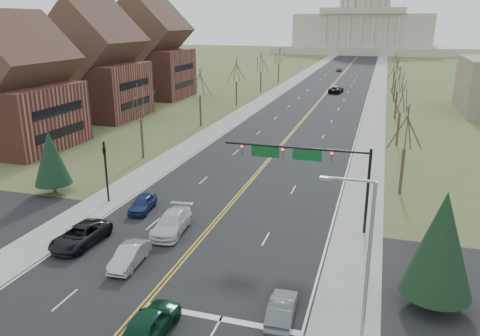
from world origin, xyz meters
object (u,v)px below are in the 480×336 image
Objects in this scene: car_nb_inner_lead at (150,323)px; car_sb_inner_second at (172,223)px; signal_left at (106,165)px; car_far_nb at (336,89)px; car_nb_outer_lead at (282,309)px; car_sb_outer_second at (143,203)px; car_far_sb at (339,69)px; signal_mast at (306,161)px; car_sb_inner_lead at (129,256)px; street_light at (364,249)px; car_sb_outer_lead at (81,235)px.

car_nb_inner_lead is 13.37m from car_sb_inner_second.
car_far_nb is (13.75, 78.64, -2.88)m from signal_left.
car_far_nb is (-6.18, 92.14, 0.13)m from car_nb_outer_lead.
signal_left reaches higher than car_nb_inner_lead.
signal_left reaches higher than car_sb_outer_second.
signal_left is 79.89m from car_far_nb.
car_sb_inner_second is at bearing -88.27° from car_far_sb.
signal_mast is 15.77m from car_sb_inner_lead.
street_light is at bearing -82.06° from car_far_sb.
signal_left is 21.80m from car_nb_inner_lead.
signal_mast is 2.78× the size of car_sb_inner_lead.
signal_left is 10.24m from car_sb_inner_second.
car_nb_outer_lead is at bearing -83.77° from car_far_sb.
signal_left is 1.24× the size of car_nb_inner_lead.
signal_mast reaches higher than car_far_sb.
car_sb_outer_lead is at bearing -37.80° from car_nb_inner_lead.
car_far_sb is at bearing 85.73° from signal_left.
signal_left reaches higher than car_far_sb.
car_nb_inner_lead reaches higher than car_sb_inner_second.
car_nb_outer_lead is at bearing 101.25° from car_far_nb.
signal_mast is at bearing -107.03° from car_nb_inner_lead.
car_far_sb is (6.73, 138.00, -0.09)m from car_sb_outer_lead.
car_sb_inner_second is at bearing -68.85° from car_nb_inner_lead.
street_light is at bearing 103.90° from car_far_nb.
car_sb_outer_lead is (-21.32, 4.89, -4.45)m from street_light.
car_sb_outer_lead is at bearing 157.74° from car_sb_inner_lead.
car_far_sb is at bearing -89.41° from car_nb_outer_lead.
car_sb_outer_lead is at bearing -107.57° from car_sb_outer_second.
car_nb_inner_lead is 1.22× the size of car_far_sb.
car_sb_outer_second is (-9.01, 15.96, -0.12)m from car_nb_inner_lead.
signal_mast is 1.34× the size of street_light.
car_nb_inner_lead reaches higher than car_far_nb.
signal_mast reaches higher than car_sb_outer_second.
car_sb_inner_second reaches higher than car_sb_outer_second.
car_sb_outer_second is at bearing -175.76° from signal_mast.
signal_mast is at bearing 101.19° from car_far_nb.
car_nb_inner_lead reaches higher than car_far_sb.
car_nb_inner_lead is (-5.67, -17.05, -4.93)m from signal_mast.
car_nb_outer_lead is at bearing -45.81° from car_sb_outer_second.
car_nb_inner_lead reaches higher than car_sb_outer_second.
car_sb_inner_lead is 0.74× the size of car_far_nb.
car_nb_outer_lead is (-4.31, -0.00, -4.53)m from street_light.
car_sb_outer_second is (-4.48, 3.38, -0.11)m from car_sb_inner_second.
car_nb_inner_lead is at bearing -56.42° from car_sb_inner_lead.
street_light reaches higher than car_sb_inner_second.
street_light is at bearing -29.12° from signal_left.
car_far_sb is (-9.29, 129.39, -5.07)m from signal_mast.
car_far_sb is (5.38, 130.47, -0.03)m from car_sb_outer_second.
car_sb_inner_lead is at bearing -18.42° from car_nb_outer_lead.
car_sb_outer_second is at bearing -59.19° from car_nb_inner_lead.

